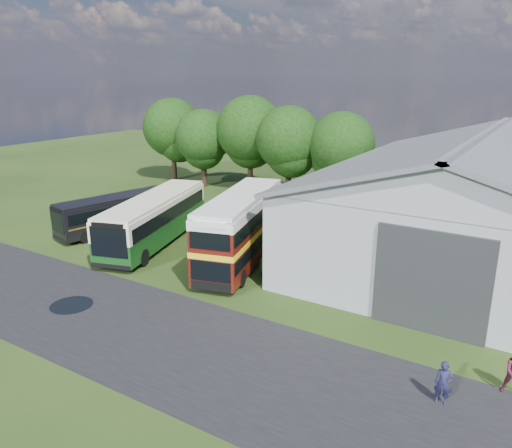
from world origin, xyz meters
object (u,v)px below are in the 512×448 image
Objects in this scene: bus_dark_single at (121,212)px; visitor_a at (443,384)px; bus_green_single at (155,219)px; storage_shed at (478,195)px; bus_maroon_double at (241,229)px.

visitor_a is (25.88, -9.02, -0.61)m from bus_dark_single.
storage_shed is at bearing 8.25° from bus_green_single.
storage_shed is at bearing 32.16° from bus_dark_single.
bus_green_single is 1.23× the size of bus_dark_single.
storage_shed is 25.55m from bus_dark_single.
storage_shed is at bearing 21.79° from bus_maroon_double.
storage_shed is 14.55× the size of visitor_a.
visitor_a is at bearing -37.20° from bus_green_single.
storage_shed reaches higher than visitor_a.
storage_shed is 21.79m from bus_green_single.
bus_dark_single reaches higher than visitor_a.
storage_shed reaches higher than bus_maroon_double.
bus_green_single is 7.41m from bus_maroon_double.
visitor_a is (21.49, -8.12, -0.94)m from bus_green_single.
bus_dark_single is 5.98× the size of visitor_a.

